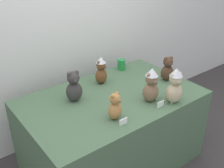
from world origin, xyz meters
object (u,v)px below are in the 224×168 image
at_px(teddy_bear_chestnut, 101,71).
at_px(party_cup_green, 121,65).
at_px(teddy_bear_cocoa, 167,69).
at_px(display_table, 112,130).
at_px(teddy_bear_charcoal, 74,87).
at_px(teddy_bear_caramel, 115,107).
at_px(teddy_bear_mocha, 152,86).
at_px(teddy_bear_sand, 175,86).

xyz_separation_m(teddy_bear_chestnut, party_cup_green, (0.34, 0.12, -0.07)).
distance_m(teddy_bear_cocoa, teddy_bear_chestnut, 0.62).
bearing_deg(display_table, teddy_bear_chestnut, 74.06).
relative_size(teddy_bear_charcoal, party_cup_green, 2.44).
bearing_deg(party_cup_green, teddy_bear_caramel, -132.45).
bearing_deg(teddy_bear_charcoal, teddy_bear_caramel, -66.66).
xyz_separation_m(teddy_bear_cocoa, party_cup_green, (-0.19, 0.45, -0.06)).
bearing_deg(teddy_bear_mocha, teddy_bear_caramel, -169.65).
height_order(display_table, teddy_bear_chestnut, teddy_bear_chestnut).
relative_size(display_table, party_cup_green, 13.83).
bearing_deg(display_table, teddy_bear_mocha, -51.16).
height_order(teddy_bear_charcoal, party_cup_green, teddy_bear_charcoal).
bearing_deg(teddy_bear_charcoal, teddy_bear_sand, -30.21).
relative_size(teddy_bear_chestnut, teddy_bear_charcoal, 0.97).
xyz_separation_m(display_table, teddy_bear_mocha, (0.21, -0.26, 0.50)).
relative_size(display_table, teddy_bear_charcoal, 5.66).
height_order(teddy_bear_sand, party_cup_green, teddy_bear_sand).
xyz_separation_m(teddy_bear_caramel, teddy_bear_charcoal, (-0.10, 0.41, 0.02)).
distance_m(teddy_bear_caramel, teddy_bear_mocha, 0.39).
relative_size(teddy_bear_sand, party_cup_green, 2.76).
height_order(teddy_bear_chestnut, teddy_bear_mocha, teddy_bear_mocha).
distance_m(teddy_bear_cocoa, teddy_bear_sand, 0.40).
relative_size(teddy_bear_mocha, party_cup_green, 2.70).
bearing_deg(teddy_bear_mocha, teddy_bear_chestnut, 112.33).
relative_size(teddy_bear_sand, teddy_bear_chestnut, 1.16).
bearing_deg(teddy_bear_cocoa, teddy_bear_mocha, -136.51).
xyz_separation_m(display_table, teddy_bear_chestnut, (0.07, 0.26, 0.49)).
bearing_deg(party_cup_green, display_table, -137.44).
height_order(teddy_bear_caramel, party_cup_green, teddy_bear_caramel).
bearing_deg(teddy_bear_charcoal, party_cup_green, 28.27).
xyz_separation_m(teddy_bear_cocoa, teddy_bear_charcoal, (-0.89, 0.21, 0.01)).
bearing_deg(teddy_bear_sand, party_cup_green, 100.57).
height_order(teddy_bear_sand, teddy_bear_chestnut, teddy_bear_sand).
bearing_deg(teddy_bear_sand, teddy_bear_caramel, -175.68).
xyz_separation_m(display_table, teddy_bear_caramel, (-0.18, -0.27, 0.46)).
relative_size(teddy_bear_cocoa, party_cup_green, 2.18).
relative_size(display_table, teddy_bear_chestnut, 5.83).
bearing_deg(teddy_bear_cocoa, teddy_bear_chestnut, 166.30).
xyz_separation_m(teddy_bear_caramel, teddy_bear_sand, (0.53, -0.11, 0.05)).
height_order(teddy_bear_cocoa, teddy_bear_caramel, teddy_bear_cocoa).
distance_m(teddy_bear_cocoa, teddy_bear_charcoal, 0.91).
bearing_deg(teddy_bear_mocha, teddy_bear_sand, -33.25).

